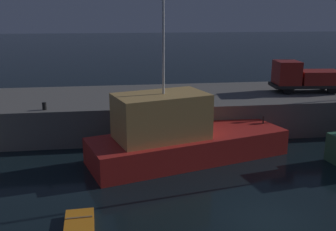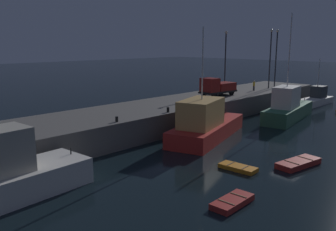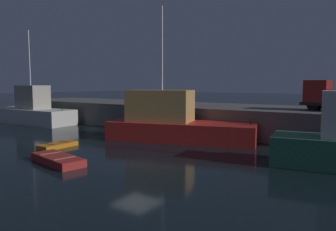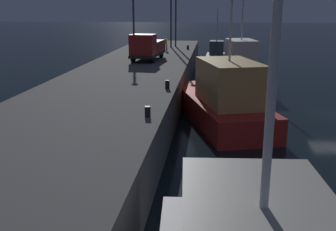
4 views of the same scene
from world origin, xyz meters
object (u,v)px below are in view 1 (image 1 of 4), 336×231
at_px(bollard_east, 44,106).
at_px(dinghy_red_small, 79,229).
at_px(bollard_west, 144,103).
at_px(fishing_trawler_red, 179,136).
at_px(utility_truck, 304,77).

bearing_deg(bollard_east, dinghy_red_small, -75.11).
relative_size(dinghy_red_small, bollard_east, 6.00).
height_order(dinghy_red_small, bollard_west, bollard_west).
relative_size(fishing_trawler_red, bollard_east, 25.80).
bearing_deg(fishing_trawler_red, utility_truck, 31.44).
distance_m(fishing_trawler_red, bollard_east, 9.40).
height_order(fishing_trawler_red, bollard_west, fishing_trawler_red).
bearing_deg(bollard_west, utility_truck, 14.52).
height_order(utility_truck, bollard_east, utility_truck).
relative_size(utility_truck, bollard_west, 10.86).
bearing_deg(dinghy_red_small, fishing_trawler_red, 54.23).
distance_m(fishing_trawler_red, bollard_west, 4.21).
xyz_separation_m(fishing_trawler_red, bollard_west, (-1.86, 3.55, 1.28)).
xyz_separation_m(dinghy_red_small, bollard_west, (3.64, 11.19, 2.69)).
xyz_separation_m(utility_truck, bollard_east, (-19.97, -3.26, -0.98)).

